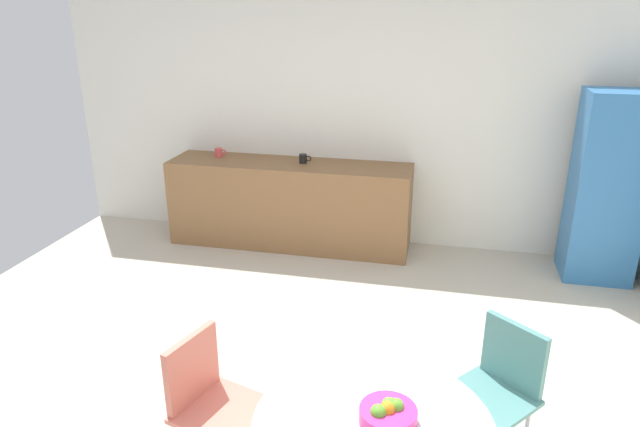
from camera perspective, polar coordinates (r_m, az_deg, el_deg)
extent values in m
plane|color=beige|center=(3.85, -6.91, -19.11)|extent=(6.00, 6.00, 0.00)
cube|color=white|center=(5.99, 2.17, 9.41)|extent=(6.00, 0.10, 2.60)
cube|color=brown|center=(5.99, -3.08, 0.96)|extent=(2.54, 0.60, 0.90)
cube|color=#3372B2|center=(5.75, 27.06, 2.32)|extent=(0.60, 0.50, 1.75)
cylinder|color=white|center=(2.65, 5.39, -20.53)|extent=(1.07, 1.07, 0.03)
cylinder|color=silver|center=(3.65, 15.78, -18.17)|extent=(0.02, 0.02, 0.42)
cube|color=teal|center=(3.34, 16.66, -17.51)|extent=(0.59, 0.59, 0.03)
cube|color=teal|center=(3.36, 19.02, -13.34)|extent=(0.32, 0.27, 0.38)
cylinder|color=silver|center=(3.49, -10.03, -19.68)|extent=(0.02, 0.02, 0.42)
cube|color=#DB7260|center=(3.18, -9.81, -19.10)|extent=(0.52, 0.52, 0.03)
cube|color=#DB7260|center=(3.16, -12.83, -15.00)|extent=(0.15, 0.37, 0.38)
cylinder|color=#D8338C|center=(2.63, 6.90, -19.65)|extent=(0.26, 0.26, 0.07)
sphere|color=#66B233|center=(2.58, 5.92, -19.37)|extent=(0.07, 0.07, 0.07)
sphere|color=orange|center=(2.60, 6.86, -19.05)|extent=(0.07, 0.07, 0.07)
sphere|color=#66B233|center=(2.62, 7.70, -18.75)|extent=(0.07, 0.07, 0.07)
sphere|color=#66B233|center=(2.62, 7.03, -18.71)|extent=(0.07, 0.07, 0.07)
cylinder|color=#D84C4C|center=(6.18, -10.23, 6.10)|extent=(0.08, 0.08, 0.09)
torus|color=#D84C4C|center=(6.16, -9.73, 6.13)|extent=(0.06, 0.01, 0.06)
cylinder|color=black|center=(5.84, -1.73, 5.57)|extent=(0.08, 0.08, 0.09)
torus|color=black|center=(5.82, -1.18, 5.59)|extent=(0.06, 0.01, 0.06)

